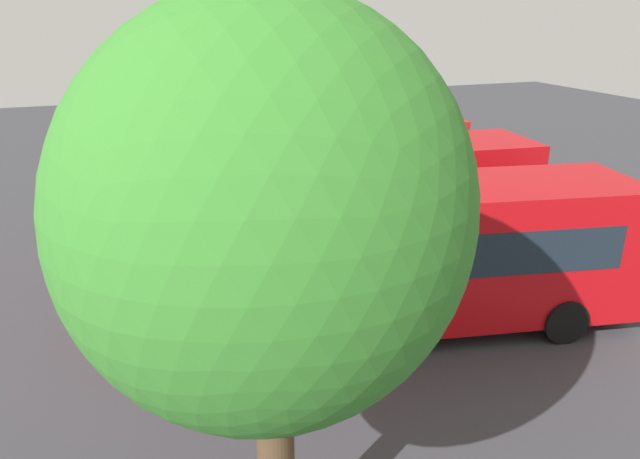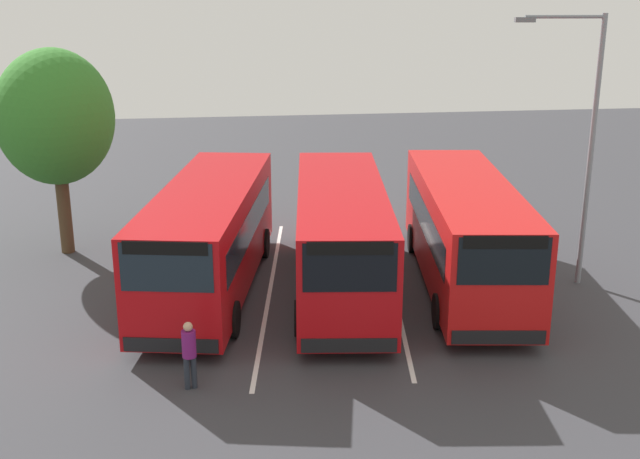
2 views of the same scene
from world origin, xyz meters
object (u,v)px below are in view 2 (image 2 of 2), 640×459
object	(u,v)px
bus_center_right	(466,231)
depot_tree	(55,118)
street_lamp	(584,134)
bus_far_left	(209,235)
bus_center_left	(341,235)
pedestrian	(189,350)

from	to	relation	value
bus_center_right	depot_tree	size ratio (longest dim) A/B	1.47
street_lamp	depot_tree	distance (m)	16.51
bus_far_left	bus_center_left	size ratio (longest dim) A/B	1.01
bus_far_left	bus_center_right	size ratio (longest dim) A/B	1.00
bus_center_left	bus_center_right	xyz separation A→B (m)	(0.04, 3.76, 0.00)
depot_tree	street_lamp	bearing A→B (deg)	72.39
bus_far_left	pedestrian	size ratio (longest dim) A/B	6.23
depot_tree	bus_center_right	bearing A→B (deg)	68.91
bus_far_left	pedestrian	xyz separation A→B (m)	(5.93, -0.45, -0.79)
street_lamp	bus_center_left	bearing A→B (deg)	3.40
bus_center_right	street_lamp	size ratio (longest dim) A/B	1.26
bus_center_right	bus_far_left	bearing A→B (deg)	-86.56
bus_center_left	depot_tree	size ratio (longest dim) A/B	1.47
bus_far_left	street_lamp	bearing A→B (deg)	97.04
bus_far_left	depot_tree	distance (m)	7.05
bus_far_left	depot_tree	bearing A→B (deg)	-120.32
pedestrian	street_lamp	distance (m)	13.00
bus_center_left	street_lamp	world-z (taller)	street_lamp
bus_far_left	bus_center_right	bearing A→B (deg)	96.85
bus_center_left	depot_tree	world-z (taller)	depot_tree
pedestrian	depot_tree	world-z (taller)	depot_tree
bus_center_left	pedestrian	xyz separation A→B (m)	(5.43, -4.28, -0.79)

